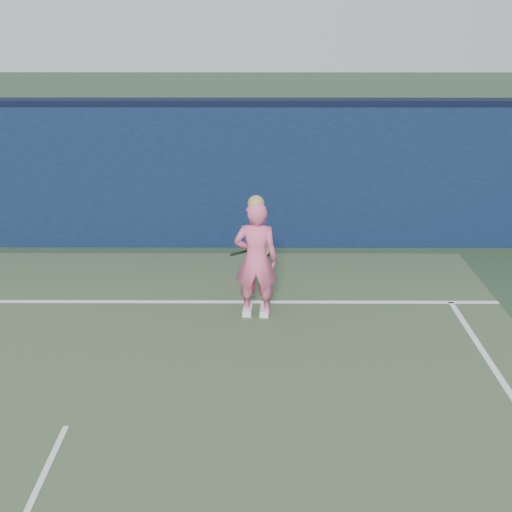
{
  "coord_description": "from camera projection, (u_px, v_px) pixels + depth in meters",
  "views": [
    {
      "loc": [
        1.98,
        -4.51,
        4.03
      ],
      "look_at": [
        1.95,
        3.63,
        0.88
      ],
      "focal_mm": 45.0,
      "sensor_mm": 36.0,
      "label": 1
    }
  ],
  "objects": [
    {
      "name": "racket",
      "position": [
        259.0,
        249.0,
        9.16
      ],
      "size": [
        0.62,
        0.14,
        0.33
      ],
      "rotation": [
        0.0,
        0.0,
        -0.12
      ],
      "color": "black",
      "rests_on": "ground"
    },
    {
      "name": "player",
      "position": [
        256.0,
        259.0,
        8.75
      ],
      "size": [
        0.63,
        0.44,
        1.73
      ],
      "rotation": [
        0.0,
        0.0,
        3.07
      ],
      "color": "#F7608D",
      "rests_on": "ground"
    },
    {
      "name": "backstop_wall",
      "position": [
        146.0,
        177.0,
        11.28
      ],
      "size": [
        24.0,
        0.4,
        2.5
      ],
      "primitive_type": "cube",
      "color": "black",
      "rests_on": "ground"
    },
    {
      "name": "wall_cap",
      "position": [
        141.0,
        102.0,
        10.81
      ],
      "size": [
        24.0,
        0.42,
        0.1
      ],
      "primitive_type": "cube",
      "color": "black",
      "rests_on": "backstop_wall"
    },
    {
      "name": "ground",
      "position": [
        35.0,
        496.0,
        5.67
      ],
      "size": [
        80.0,
        80.0,
        0.0
      ],
      "primitive_type": "plane",
      "color": "#253B24",
      "rests_on": "ground"
    }
  ]
}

